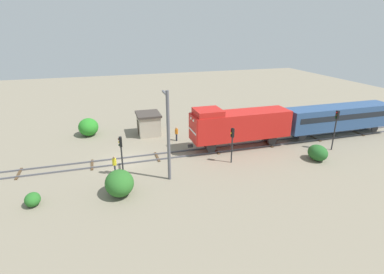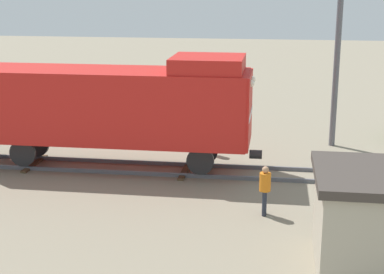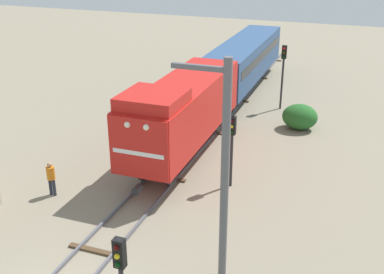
{
  "view_description": "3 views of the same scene",
  "coord_description": "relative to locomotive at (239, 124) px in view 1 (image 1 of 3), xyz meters",
  "views": [
    {
      "loc": [
        28.49,
        -1.61,
        12.9
      ],
      "look_at": [
        -1.13,
        7.43,
        1.42
      ],
      "focal_mm": 28.0,
      "sensor_mm": 36.0,
      "label": 1
    },
    {
      "loc": [
        -22.75,
        6.18,
        7.56
      ],
      "look_at": [
        0.23,
        9.51,
        1.42
      ],
      "focal_mm": 55.0,
      "sensor_mm": 36.0,
      "label": 2
    },
    {
      "loc": [
        8.77,
        -9.93,
        11.38
      ],
      "look_at": [
        0.95,
        11.42,
        1.73
      ],
      "focal_mm": 45.0,
      "sensor_mm": 36.0,
      "label": 3
    }
  ],
  "objects": [
    {
      "name": "catenary_mast",
      "position": [
        4.94,
        -9.05,
        1.5
      ],
      "size": [
        1.94,
        0.28,
        8.05
      ],
      "color": "#595960",
      "rests_on": "ground"
    },
    {
      "name": "worker_by_signal",
      "position": [
        -4.2,
        -6.08,
        -1.78
      ],
      "size": [
        0.38,
        0.38,
        1.7
      ],
      "rotation": [
        0.0,
        0.0,
        0.45
      ],
      "color": "#262B38",
      "rests_on": "ground"
    },
    {
      "name": "bush_back",
      "position": [
        -9.29,
        -16.17,
        -1.7
      ],
      "size": [
        2.96,
        2.42,
        2.15
      ],
      "primitive_type": "ellipsoid",
      "color": "#2A8626",
      "rests_on": "ground"
    },
    {
      "name": "worker_near_track",
      "position": [
        2.4,
        -13.66,
        -1.78
      ],
      "size": [
        0.38,
        0.38,
        1.7
      ],
      "rotation": [
        0.0,
        0.0,
        2.03
      ],
      "color": "#262B38",
      "rests_on": "ground"
    },
    {
      "name": "traffic_signal_near",
      "position": [
        3.2,
        -12.99,
        -0.11
      ],
      "size": [
        0.32,
        0.34,
        3.81
      ],
      "color": "#262628",
      "rests_on": "ground"
    },
    {
      "name": "bush_mid",
      "position": [
        6.08,
        -20.0,
        -2.26
      ],
      "size": [
        1.4,
        1.15,
        1.02
      ],
      "primitive_type": "ellipsoid",
      "color": "#296E26",
      "rests_on": "ground"
    },
    {
      "name": "railway_track",
      "position": [
        0.0,
        -12.51,
        -2.7
      ],
      "size": [
        2.4,
        78.13,
        0.16
      ],
      "color": "#595960",
      "rests_on": "ground"
    },
    {
      "name": "ground_plane",
      "position": [
        0.0,
        -12.51,
        -2.77
      ],
      "size": [
        117.2,
        117.2,
        0.0
      ],
      "primitive_type": "plane",
      "color": "gray"
    },
    {
      "name": "passenger_car_leading",
      "position": [
        0.0,
        13.34,
        -0.25
      ],
      "size": [
        2.84,
        14.0,
        3.66
      ],
      "color": "#2D4C7A",
      "rests_on": "railway_track"
    },
    {
      "name": "relay_hut",
      "position": [
        -7.5,
        -8.88,
        -1.38
      ],
      "size": [
        3.5,
        2.9,
        2.74
      ],
      "color": "#B2A893",
      "rests_on": "ground"
    },
    {
      "name": "bush_near",
      "position": [
        5.41,
        6.34,
        -1.98
      ],
      "size": [
        2.2,
        1.8,
        1.6
      ],
      "primitive_type": "ellipsoid",
      "color": "#245F26",
      "rests_on": "ground"
    },
    {
      "name": "traffic_signal_mid",
      "position": [
        3.4,
        -2.33,
        -0.24
      ],
      "size": [
        0.32,
        0.34,
        3.62
      ],
      "color": "#262628",
      "rests_on": "ground"
    },
    {
      "name": "locomotive",
      "position": [
        0.0,
        0.0,
        0.0
      ],
      "size": [
        2.9,
        11.6,
        4.6
      ],
      "color": "red",
      "rests_on": "railway_track"
    },
    {
      "name": "bush_far",
      "position": [
        6.38,
        -13.5,
        -1.75
      ],
      "size": [
        2.82,
        2.31,
        2.05
      ],
      "primitive_type": "ellipsoid",
      "color": "#2B6826",
      "rests_on": "ground"
    },
    {
      "name": "traffic_signal_far",
      "position": [
        3.6,
        9.72,
        0.32
      ],
      "size": [
        0.32,
        0.34,
        4.47
      ],
      "color": "#262628",
      "rests_on": "ground"
    }
  ]
}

